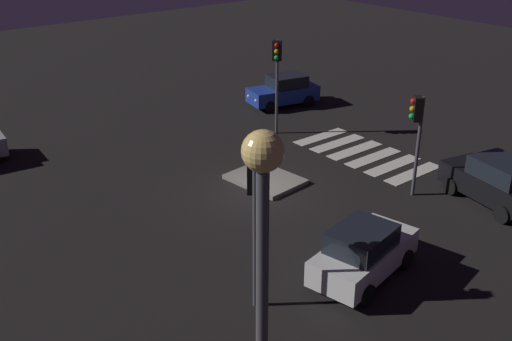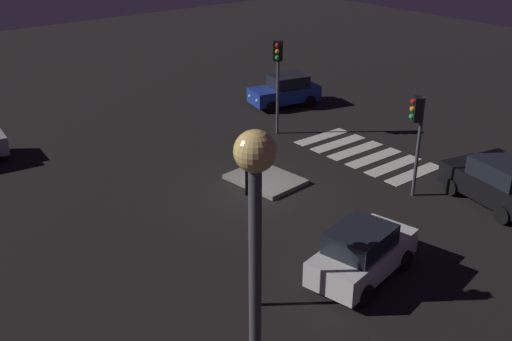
{
  "view_description": "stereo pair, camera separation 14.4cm",
  "coord_description": "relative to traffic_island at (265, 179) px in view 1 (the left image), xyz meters",
  "views": [
    {
      "loc": [
        -17.35,
        14.0,
        11.05
      ],
      "look_at": [
        0.0,
        0.0,
        1.0
      ],
      "focal_mm": 42.69,
      "sensor_mm": 36.0,
      "label": 1
    },
    {
      "loc": [
        -17.44,
        13.89,
        11.05
      ],
      "look_at": [
        0.0,
        0.0,
        1.0
      ],
      "focal_mm": 42.69,
      "sensor_mm": 36.0,
      "label": 2
    }
  ],
  "objects": [
    {
      "name": "traffic_light_south",
      "position": [
        -4.66,
        -3.71,
        3.05
      ],
      "size": [
        0.54,
        0.53,
        4.14
      ],
      "rotation": [
        0.0,
        0.0,
        0.86
      ],
      "color": "#47474C",
      "rests_on": "ground"
    },
    {
      "name": "ground_plane",
      "position": [
        -0.62,
        1.01,
        -0.09
      ],
      "size": [
        80.0,
        80.0,
        0.0
      ],
      "primitive_type": "plane",
      "color": "black"
    },
    {
      "name": "car_black",
      "position": [
        -7.22,
        -5.69,
        0.84
      ],
      "size": [
        4.59,
        2.71,
        1.9
      ],
      "rotation": [
        0.0,
        0.0,
        -0.21
      ],
      "color": "black",
      "rests_on": "ground"
    },
    {
      "name": "street_lamp",
      "position": [
        -12.51,
        10.5,
        5.57
      ],
      "size": [
        0.56,
        0.56,
        8.41
      ],
      "color": "#47474C",
      "rests_on": "ground"
    },
    {
      "name": "crosswalk_near",
      "position": [
        -0.62,
        -5.53,
        -0.08
      ],
      "size": [
        6.45,
        3.2,
        0.02
      ],
      "color": "silver",
      "rests_on": "ground"
    },
    {
      "name": "car_white",
      "position": [
        -7.38,
        2.13,
        0.79
      ],
      "size": [
        2.54,
        4.32,
        1.79
      ],
      "rotation": [
        0.0,
        0.0,
        -1.37
      ],
      "color": "silver",
      "rests_on": "ground"
    },
    {
      "name": "traffic_light_west",
      "position": [
        -6.33,
        5.65,
        3.38
      ],
      "size": [
        0.53,
        0.54,
        4.58
      ],
      "rotation": [
        0.0,
        0.0,
        -0.68
      ],
      "color": "#47474C",
      "rests_on": "ground"
    },
    {
      "name": "traffic_island",
      "position": [
        0.0,
        0.0,
        0.0
      ],
      "size": [
        3.22,
        2.55,
        0.18
      ],
      "color": "gray",
      "rests_on": "ground"
    },
    {
      "name": "car_blue",
      "position": [
        7.31,
        -7.45,
        0.77
      ],
      "size": [
        2.54,
        4.27,
        1.76
      ],
      "rotation": [
        0.0,
        0.0,
        1.35
      ],
      "color": "#1E389E",
      "rests_on": "ground"
    },
    {
      "name": "traffic_light_east",
      "position": [
        3.99,
        -4.02,
        3.53
      ],
      "size": [
        0.54,
        0.53,
        4.79
      ],
      "rotation": [
        0.0,
        0.0,
        2.31
      ],
      "color": "#47474C",
      "rests_on": "ground"
    }
  ]
}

